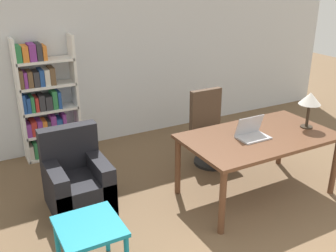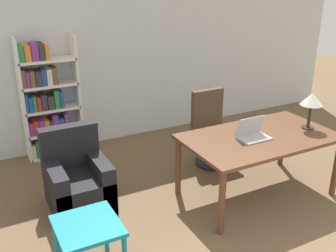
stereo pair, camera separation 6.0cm
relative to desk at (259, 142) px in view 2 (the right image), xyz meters
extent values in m
cube|color=silver|center=(-0.59, 2.41, 0.67)|extent=(8.00, 0.06, 2.70)
cube|color=brown|center=(0.00, 0.00, 0.06)|extent=(1.75, 1.01, 0.04)
cylinder|color=brown|center=(-0.81, -0.45, -0.32)|extent=(0.07, 0.07, 0.72)
cylinder|color=brown|center=(0.81, -0.45, -0.32)|extent=(0.07, 0.07, 0.72)
cylinder|color=brown|center=(-0.81, 0.45, -0.32)|extent=(0.07, 0.07, 0.72)
cylinder|color=brown|center=(0.81, 0.45, -0.32)|extent=(0.07, 0.07, 0.72)
cube|color=#B2B2B7|center=(-0.12, -0.04, 0.09)|extent=(0.35, 0.23, 0.02)
cube|color=#B2B2B7|center=(-0.12, 0.05, 0.21)|extent=(0.35, 0.08, 0.23)
cube|color=#19233D|center=(-0.12, 0.05, 0.21)|extent=(0.32, 0.06, 0.20)
cylinder|color=#2D2319|center=(0.66, -0.08, 0.09)|extent=(0.14, 0.14, 0.01)
cylinder|color=#2D2319|center=(0.66, -0.08, 0.24)|extent=(0.04, 0.04, 0.28)
cone|color=silver|center=(0.66, -0.08, 0.45)|extent=(0.26, 0.26, 0.14)
cylinder|color=black|center=(0.00, 0.90, -0.66)|extent=(0.51, 0.51, 0.04)
cylinder|color=#262626|center=(0.00, 0.90, -0.49)|extent=(0.06, 0.06, 0.30)
cube|color=#4C3828|center=(0.00, 0.90, -0.28)|extent=(0.49, 0.49, 0.10)
cube|color=#4C3828|center=(0.00, 1.10, 0.05)|extent=(0.47, 0.08, 0.58)
cube|color=teal|center=(-2.16, -0.39, -0.17)|extent=(0.53, 0.56, 0.04)
cylinder|color=teal|center=(-2.39, -0.15, -0.43)|extent=(0.04, 0.04, 0.49)
cylinder|color=teal|center=(-1.93, -0.15, -0.43)|extent=(0.04, 0.04, 0.49)
cube|color=black|center=(-1.95, 0.70, -0.48)|extent=(0.65, 0.71, 0.39)
cube|color=black|center=(-1.95, 0.97, -0.03)|extent=(0.65, 0.16, 0.51)
cube|color=black|center=(-2.19, 0.70, -0.39)|extent=(0.16, 0.71, 0.57)
cube|color=black|center=(-1.70, 0.70, -0.39)|extent=(0.16, 0.71, 0.57)
cube|color=white|center=(-2.25, 2.22, 0.18)|extent=(0.04, 0.28, 1.72)
cube|color=white|center=(-1.49, 2.22, 0.18)|extent=(0.04, 0.28, 1.72)
cube|color=white|center=(-1.87, 2.22, -0.66)|extent=(0.76, 0.28, 0.04)
cube|color=silver|center=(-2.20, 2.22, -0.54)|extent=(0.06, 0.24, 0.20)
cube|color=#2D7F47|center=(-2.14, 2.22, -0.52)|extent=(0.05, 0.24, 0.24)
cube|color=#7F338C|center=(-2.07, 2.22, -0.51)|extent=(0.06, 0.24, 0.25)
cube|color=brown|center=(-2.02, 2.22, -0.54)|extent=(0.04, 0.24, 0.20)
cube|color=#B72D28|center=(-1.96, 2.22, -0.54)|extent=(0.05, 0.24, 0.19)
cube|color=gold|center=(-1.89, 2.22, -0.54)|extent=(0.08, 0.24, 0.19)
cube|color=orange|center=(-1.80, 2.22, -0.51)|extent=(0.08, 0.24, 0.25)
cube|color=gold|center=(-1.72, 2.22, -0.52)|extent=(0.07, 0.24, 0.24)
cube|color=#7F338C|center=(-1.66, 2.22, -0.54)|extent=(0.05, 0.24, 0.19)
cube|color=white|center=(-1.87, 2.22, -0.31)|extent=(0.76, 0.28, 0.04)
cube|color=#7F338C|center=(-2.19, 2.22, -0.20)|extent=(0.07, 0.24, 0.18)
cube|color=#B72D28|center=(-2.12, 2.22, -0.19)|extent=(0.07, 0.24, 0.21)
cube|color=#7F338C|center=(-2.04, 2.22, -0.20)|extent=(0.07, 0.24, 0.20)
cube|color=orange|center=(-1.98, 2.22, -0.20)|extent=(0.06, 0.24, 0.19)
cube|color=#333338|center=(-1.92, 2.22, -0.20)|extent=(0.05, 0.24, 0.18)
cube|color=#7F338C|center=(-1.85, 2.22, -0.17)|extent=(0.07, 0.24, 0.25)
cube|color=#234C99|center=(-1.77, 2.22, -0.20)|extent=(0.08, 0.24, 0.18)
cube|color=#7F338C|center=(-1.70, 2.22, -0.17)|extent=(0.05, 0.24, 0.25)
cube|color=white|center=(-1.87, 2.22, 0.03)|extent=(0.76, 0.28, 0.04)
cube|color=#234C99|center=(-2.21, 2.22, 0.18)|extent=(0.04, 0.24, 0.26)
cube|color=#234C99|center=(-2.15, 2.22, 0.15)|extent=(0.05, 0.24, 0.21)
cube|color=#2D7F47|center=(-2.10, 2.22, 0.16)|extent=(0.05, 0.24, 0.21)
cube|color=#B72D28|center=(-2.04, 2.22, 0.15)|extent=(0.04, 0.24, 0.20)
cube|color=#333338|center=(-1.98, 2.22, 0.16)|extent=(0.08, 0.24, 0.22)
cube|color=#333338|center=(-1.89, 2.22, 0.14)|extent=(0.09, 0.24, 0.19)
cube|color=#2D7F47|center=(-1.80, 2.22, 0.17)|extent=(0.07, 0.24, 0.25)
cube|color=#234C99|center=(-1.74, 2.22, 0.17)|extent=(0.04, 0.24, 0.24)
cube|color=white|center=(-1.87, 2.22, 0.37)|extent=(0.76, 0.28, 0.04)
cube|color=brown|center=(-2.20, 2.22, 0.51)|extent=(0.05, 0.24, 0.24)
cube|color=#7F338C|center=(-2.15, 2.22, 0.50)|extent=(0.04, 0.24, 0.21)
cube|color=brown|center=(-2.09, 2.22, 0.50)|extent=(0.06, 0.24, 0.22)
cube|color=#333338|center=(-2.01, 2.22, 0.49)|extent=(0.08, 0.24, 0.20)
cube|color=#234C99|center=(-1.94, 2.22, 0.50)|extent=(0.06, 0.24, 0.22)
cube|color=silver|center=(-1.87, 2.22, 0.50)|extent=(0.07, 0.24, 0.22)
cube|color=brown|center=(-1.80, 2.22, 0.51)|extent=(0.07, 0.24, 0.23)
cube|color=white|center=(-1.87, 2.22, 0.72)|extent=(0.76, 0.28, 0.04)
cube|color=#2D7F47|center=(-2.19, 2.22, 0.84)|extent=(0.08, 0.24, 0.21)
cube|color=orange|center=(-2.11, 2.22, 0.84)|extent=(0.08, 0.24, 0.20)
cube|color=#7F338C|center=(-2.02, 2.22, 0.85)|extent=(0.09, 0.24, 0.22)
cube|color=#333338|center=(-1.93, 2.22, 0.85)|extent=(0.07, 0.24, 0.22)
cube|color=orange|center=(-1.86, 2.22, 0.83)|extent=(0.05, 0.24, 0.19)
camera|label=1|loc=(-2.89, -3.13, 1.85)|focal=42.00mm
camera|label=2|loc=(-2.84, -3.16, 1.85)|focal=42.00mm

